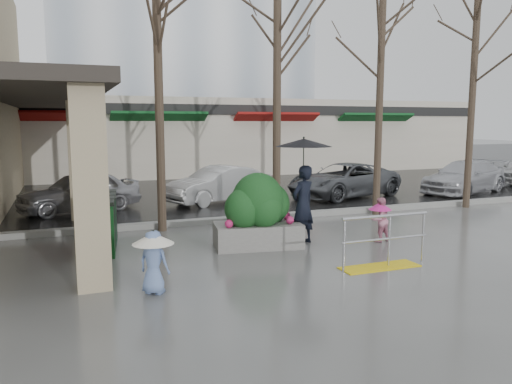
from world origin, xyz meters
TOP-DOWN VIEW (x-y plane):
  - ground at (0.00, 0.00)m, footprint 120.00×120.00m
  - street_asphalt at (0.00, 22.00)m, footprint 120.00×36.00m
  - curb at (0.00, 4.00)m, footprint 120.00×0.30m
  - canopy_slab at (-4.80, 8.00)m, footprint 2.80×18.00m
  - pillar_front at (-3.90, -0.50)m, footprint 0.55×0.55m
  - pillar_back at (-3.90, 6.00)m, footprint 0.55×0.55m
  - storefront_row at (2.00, 17.97)m, footprint 34.00×6.74m
  - handrail at (1.36, -1.20)m, footprint 1.90×0.50m
  - tree_west at (-2.00, 3.60)m, footprint 3.20×3.20m
  - tree_midwest at (1.20, 3.60)m, footprint 3.20×3.20m
  - tree_mideast at (4.50, 3.60)m, footprint 3.20×3.20m
  - tree_east at (8.00, 3.60)m, footprint 3.20×3.20m
  - woman at (0.77, 1.08)m, footprint 1.29×1.29m
  - child_pink at (2.53, 0.60)m, footprint 0.57×0.54m
  - child_blue at (-3.00, -1.12)m, footprint 0.68×0.68m
  - planter at (-0.30, 1.15)m, footprint 2.04×1.25m
  - news_boxes at (-3.50, 2.29)m, footprint 0.73×2.14m
  - car_a at (-3.90, 7.31)m, footprint 3.98×2.61m
  - car_b at (0.68, 7.45)m, footprint 4.05×2.60m
  - car_c at (5.41, 7.04)m, footprint 4.93×3.22m
  - car_d at (10.47, 6.30)m, footprint 4.68×3.07m

SIDE VIEW (x-z plane):
  - ground at x=0.00m, z-range 0.00..0.00m
  - street_asphalt at x=0.00m, z-range 0.00..0.01m
  - curb at x=0.00m, z-range 0.00..0.15m
  - handrail at x=1.36m, z-range -0.14..0.89m
  - child_pink at x=2.53m, z-range 0.07..1.10m
  - news_boxes at x=-3.50m, z-range 0.00..1.17m
  - car_a at x=-3.90m, z-range 0.00..1.26m
  - car_b at x=0.68m, z-range 0.00..1.26m
  - car_c at x=5.41m, z-range 0.00..1.26m
  - car_d at x=10.47m, z-range 0.00..1.26m
  - child_blue at x=-3.00m, z-range 0.12..1.18m
  - planter at x=-0.30m, z-range -0.04..1.64m
  - woman at x=0.77m, z-range 0.20..2.65m
  - pillar_front at x=-3.90m, z-range 0.00..3.50m
  - pillar_back at x=-3.90m, z-range 0.00..3.50m
  - storefront_row at x=2.00m, z-range 0.01..4.01m
  - canopy_slab at x=-4.80m, z-range 3.50..3.75m
  - tree_mideast at x=4.50m, z-range 1.61..8.11m
  - tree_west at x=-2.00m, z-range 1.68..8.48m
  - tree_midwest at x=1.20m, z-range 1.73..8.73m
  - tree_east at x=8.00m, z-range 1.78..8.98m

